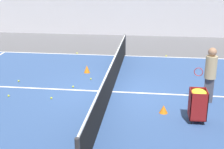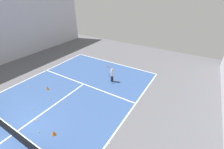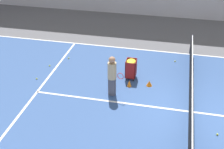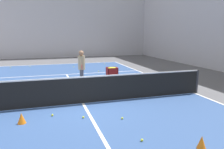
% 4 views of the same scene
% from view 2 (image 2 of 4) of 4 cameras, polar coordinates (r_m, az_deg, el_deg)
% --- Properties ---
extents(ground_plane, '(38.20, 38.20, 0.00)m').
position_cam_2_polar(ground_plane, '(11.14, -33.87, -18.65)').
color(ground_plane, '#5B5B60').
extents(court_playing_area, '(10.17, 23.21, 0.00)m').
position_cam_2_polar(court_playing_area, '(11.14, -33.87, -18.64)').
color(court_playing_area, '#335189').
rests_on(court_playing_area, ground).
extents(line_baseline_near, '(10.17, 0.10, 0.00)m').
position_cam_2_polar(line_baseline_near, '(17.43, 0.52, 4.43)').
color(line_baseline_near, white).
rests_on(line_baseline_near, ground).
extents(line_service_near, '(10.17, 0.10, 0.00)m').
position_cam_2_polar(line_service_near, '(13.77, -10.74, -3.58)').
color(line_service_near, white).
rests_on(line_service_near, ground).
extents(line_centre_service, '(0.10, 12.77, 0.00)m').
position_cam_2_polar(line_centre_service, '(11.14, -33.88, -18.63)').
color(line_centre_service, white).
rests_on(line_centre_service, ground).
extents(tennis_net, '(10.47, 0.10, 1.07)m').
position_cam_2_polar(tennis_net, '(10.78, -34.72, -16.61)').
color(tennis_net, '#2D2D33').
rests_on(tennis_net, ground).
extents(player_near_baseline, '(0.36, 0.62, 1.34)m').
position_cam_2_polar(player_near_baseline, '(13.51, -0.03, 0.10)').
color(player_near_baseline, black).
rests_on(player_near_baseline, ground).
extents(training_cone_1, '(0.22, 0.22, 0.31)m').
position_cam_2_polar(training_cone_1, '(13.89, -23.44, -4.69)').
color(training_cone_1, orange).
rests_on(training_cone_1, ground).
extents(training_cone_2, '(0.25, 0.25, 0.32)m').
position_cam_2_polar(training_cone_2, '(9.97, -21.38, -19.93)').
color(training_cone_2, orange).
rests_on(training_cone_2, ground).
extents(training_cone_4, '(0.20, 0.20, 0.31)m').
position_cam_2_polar(training_cone_4, '(16.37, -1.64, 3.27)').
color(training_cone_4, orange).
rests_on(training_cone_4, ground).
extents(tennis_ball_3, '(0.07, 0.07, 0.07)m').
position_cam_2_polar(tennis_ball_3, '(11.29, -26.80, -15.27)').
color(tennis_ball_3, yellow).
rests_on(tennis_ball_3, ground).
extents(tennis_ball_8, '(0.07, 0.07, 0.07)m').
position_cam_2_polar(tennis_ball_8, '(19.03, -11.83, 6.14)').
color(tennis_ball_8, yellow).
rests_on(tennis_ball_8, ground).
extents(tennis_ball_9, '(0.07, 0.07, 0.07)m').
position_cam_2_polar(tennis_ball_9, '(11.93, -17.07, -10.25)').
color(tennis_ball_9, yellow).
rests_on(tennis_ball_9, ground).
extents(tennis_ball_10, '(0.07, 0.07, 0.07)m').
position_cam_2_polar(tennis_ball_10, '(15.80, 4.79, 1.64)').
color(tennis_ball_10, yellow).
rests_on(tennis_ball_10, ground).
extents(tennis_ball_17, '(0.07, 0.07, 0.07)m').
position_cam_2_polar(tennis_ball_17, '(12.61, -12.84, -7.14)').
color(tennis_ball_17, yellow).
rests_on(tennis_ball_17, ground).
extents(tennis_ball_18, '(0.07, 0.07, 0.07)m').
position_cam_2_polar(tennis_ball_18, '(15.05, -29.19, -3.99)').
color(tennis_ball_18, yellow).
rests_on(tennis_ball_18, ground).
extents(tennis_ball_19, '(0.07, 0.07, 0.07)m').
position_cam_2_polar(tennis_ball_19, '(10.52, -25.98, -18.96)').
color(tennis_ball_19, yellow).
rests_on(tennis_ball_19, ground).
extents(tennis_ball_20, '(0.07, 0.07, 0.07)m').
position_cam_2_polar(tennis_ball_20, '(14.35, -20.50, -3.47)').
color(tennis_ball_20, yellow).
rests_on(tennis_ball_20, ground).
extents(tennis_ball_21, '(0.07, 0.07, 0.07)m').
position_cam_2_polar(tennis_ball_21, '(12.26, -28.16, -11.69)').
color(tennis_ball_21, yellow).
rests_on(tennis_ball_21, ground).
extents(tennis_ball_22, '(0.07, 0.07, 0.07)m').
position_cam_2_polar(tennis_ball_22, '(12.80, -22.63, -8.34)').
color(tennis_ball_22, yellow).
rests_on(tennis_ball_22, ground).
extents(tennis_ball_24, '(0.07, 0.07, 0.07)m').
position_cam_2_polar(tennis_ball_24, '(9.08, -0.88, -24.89)').
color(tennis_ball_24, yellow).
rests_on(tennis_ball_24, ground).
extents(tennis_ball_25, '(0.07, 0.07, 0.07)m').
position_cam_2_polar(tennis_ball_25, '(12.80, -5.68, -5.82)').
color(tennis_ball_25, yellow).
rests_on(tennis_ball_25, ground).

